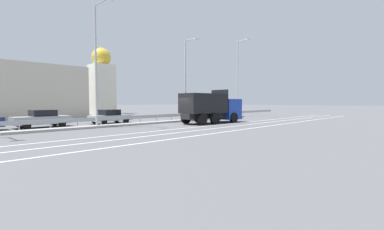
{
  "coord_description": "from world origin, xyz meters",
  "views": [
    {
      "loc": [
        -16.72,
        -17.65,
        2.12
      ],
      "look_at": [
        2.08,
        0.98,
        0.78
      ],
      "focal_mm": 24.0,
      "sensor_mm": 36.0,
      "label": 1
    }
  ],
  "objects_px": {
    "dump_truck": "(217,110)",
    "street_lamp_1": "(97,60)",
    "parked_car_3": "(110,116)",
    "street_lamp_2": "(186,77)",
    "street_lamp_3": "(238,76)",
    "median_road_sign": "(217,108)",
    "parked_car_2": "(42,119)",
    "church_tower": "(102,82)"
  },
  "relations": [
    {
      "from": "dump_truck",
      "to": "parked_car_3",
      "type": "relative_size",
      "value": 1.82
    },
    {
      "from": "parked_car_3",
      "to": "church_tower",
      "type": "height_order",
      "value": "church_tower"
    },
    {
      "from": "parked_car_3",
      "to": "street_lamp_2",
      "type": "bearing_deg",
      "value": 63.7
    },
    {
      "from": "church_tower",
      "to": "parked_car_3",
      "type": "bearing_deg",
      "value": -113.96
    },
    {
      "from": "street_lamp_2",
      "to": "parked_car_2",
      "type": "bearing_deg",
      "value": 164.41
    },
    {
      "from": "median_road_sign",
      "to": "street_lamp_3",
      "type": "bearing_deg",
      "value": -1.78
    },
    {
      "from": "street_lamp_3",
      "to": "parked_car_2",
      "type": "xyz_separation_m",
      "value": [
        -23.22,
        3.56,
        -4.99
      ]
    },
    {
      "from": "median_road_sign",
      "to": "church_tower",
      "type": "height_order",
      "value": "church_tower"
    },
    {
      "from": "church_tower",
      "to": "dump_truck",
      "type": "bearing_deg",
      "value": -90.48
    },
    {
      "from": "median_road_sign",
      "to": "street_lamp_2",
      "type": "bearing_deg",
      "value": -177.46
    },
    {
      "from": "street_lamp_2",
      "to": "street_lamp_1",
      "type": "bearing_deg",
      "value": 179.94
    },
    {
      "from": "street_lamp_1",
      "to": "street_lamp_3",
      "type": "height_order",
      "value": "street_lamp_3"
    },
    {
      "from": "dump_truck",
      "to": "parked_car_3",
      "type": "height_order",
      "value": "dump_truck"
    },
    {
      "from": "street_lamp_3",
      "to": "parked_car_3",
      "type": "xyz_separation_m",
      "value": [
        -17.25,
        3.24,
        -5.03
      ]
    },
    {
      "from": "median_road_sign",
      "to": "street_lamp_2",
      "type": "xyz_separation_m",
      "value": [
        -5.72,
        -0.25,
        3.52
      ]
    },
    {
      "from": "dump_truck",
      "to": "street_lamp_3",
      "type": "bearing_deg",
      "value": 116.63
    },
    {
      "from": "street_lamp_2",
      "to": "parked_car_3",
      "type": "xyz_separation_m",
      "value": [
        -7.22,
        3.36,
        -4.2
      ]
    },
    {
      "from": "street_lamp_1",
      "to": "parked_car_2",
      "type": "distance_m",
      "value": 6.81
    },
    {
      "from": "street_lamp_2",
      "to": "church_tower",
      "type": "bearing_deg",
      "value": 86.87
    },
    {
      "from": "street_lamp_1",
      "to": "church_tower",
      "type": "xyz_separation_m",
      "value": [
        11.28,
        22.36,
        0.05
      ]
    },
    {
      "from": "street_lamp_1",
      "to": "median_road_sign",
      "type": "bearing_deg",
      "value": 0.88
    },
    {
      "from": "church_tower",
      "to": "street_lamp_3",
      "type": "bearing_deg",
      "value": -68.4
    },
    {
      "from": "street_lamp_2",
      "to": "street_lamp_3",
      "type": "relative_size",
      "value": 0.85
    },
    {
      "from": "parked_car_2",
      "to": "parked_car_3",
      "type": "distance_m",
      "value": 5.97
    },
    {
      "from": "street_lamp_2",
      "to": "parked_car_2",
      "type": "xyz_separation_m",
      "value": [
        -13.19,
        3.68,
        -4.16
      ]
    },
    {
      "from": "dump_truck",
      "to": "parked_car_2",
      "type": "relative_size",
      "value": 1.63
    },
    {
      "from": "parked_car_2",
      "to": "street_lamp_3",
      "type": "bearing_deg",
      "value": -101.51
    },
    {
      "from": "street_lamp_1",
      "to": "parked_car_2",
      "type": "height_order",
      "value": "street_lamp_1"
    },
    {
      "from": "median_road_sign",
      "to": "parked_car_2",
      "type": "xyz_separation_m",
      "value": [
        -18.91,
        3.42,
        -0.64
      ]
    },
    {
      "from": "street_lamp_3",
      "to": "parked_car_3",
      "type": "bearing_deg",
      "value": 169.36
    },
    {
      "from": "dump_truck",
      "to": "street_lamp_1",
      "type": "height_order",
      "value": "street_lamp_1"
    },
    {
      "from": "dump_truck",
      "to": "street_lamp_3",
      "type": "xyz_separation_m",
      "value": [
        9.03,
        3.71,
        4.47
      ]
    },
    {
      "from": "parked_car_2",
      "to": "dump_truck",
      "type": "bearing_deg",
      "value": -119.9
    },
    {
      "from": "parked_car_3",
      "to": "street_lamp_1",
      "type": "bearing_deg",
      "value": -41.55
    },
    {
      "from": "street_lamp_3",
      "to": "church_tower",
      "type": "distance_m",
      "value": 23.93
    },
    {
      "from": "parked_car_3",
      "to": "church_tower",
      "type": "distance_m",
      "value": 21.37
    },
    {
      "from": "street_lamp_1",
      "to": "street_lamp_2",
      "type": "relative_size",
      "value": 1.12
    },
    {
      "from": "street_lamp_1",
      "to": "parked_car_3",
      "type": "distance_m",
      "value": 6.53
    },
    {
      "from": "church_tower",
      "to": "street_lamp_2",
      "type": "bearing_deg",
      "value": -93.13
    },
    {
      "from": "street_lamp_3",
      "to": "parked_car_2",
      "type": "distance_m",
      "value": 24.01
    },
    {
      "from": "median_road_sign",
      "to": "parked_car_2",
      "type": "distance_m",
      "value": 19.23
    },
    {
      "from": "dump_truck",
      "to": "parked_car_2",
      "type": "xyz_separation_m",
      "value": [
        -14.19,
        7.26,
        -0.52
      ]
    }
  ]
}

